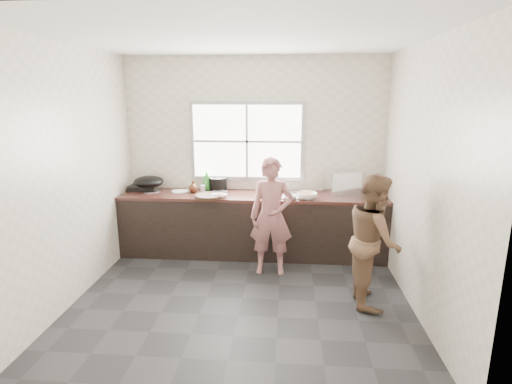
# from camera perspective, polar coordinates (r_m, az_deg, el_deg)

# --- Properties ---
(floor) EXTENTS (3.60, 3.20, 0.01)m
(floor) POSITION_cam_1_polar(r_m,az_deg,el_deg) (4.55, -1.97, -14.99)
(floor) COLOR #272729
(floor) RESTS_ON ground
(ceiling) EXTENTS (3.60, 3.20, 0.01)m
(ceiling) POSITION_cam_1_polar(r_m,az_deg,el_deg) (4.03, -2.30, 21.22)
(ceiling) COLOR silver
(ceiling) RESTS_ON wall_back
(wall_back) EXTENTS (3.60, 0.01, 2.70)m
(wall_back) POSITION_cam_1_polar(r_m,az_deg,el_deg) (5.65, -0.25, 5.25)
(wall_back) COLOR beige
(wall_back) RESTS_ON ground
(wall_left) EXTENTS (0.01, 3.20, 2.70)m
(wall_left) POSITION_cam_1_polar(r_m,az_deg,el_deg) (4.64, -24.86, 2.16)
(wall_left) COLOR beige
(wall_left) RESTS_ON ground
(wall_right) EXTENTS (0.01, 3.20, 2.70)m
(wall_right) POSITION_cam_1_polar(r_m,az_deg,el_deg) (4.27, 22.74, 1.45)
(wall_right) COLOR beige
(wall_right) RESTS_ON ground
(wall_front) EXTENTS (3.60, 0.01, 2.70)m
(wall_front) POSITION_cam_1_polar(r_m,az_deg,el_deg) (2.54, -6.30, -5.27)
(wall_front) COLOR beige
(wall_front) RESTS_ON ground
(cabinet) EXTENTS (3.60, 0.62, 0.82)m
(cabinet) POSITION_cam_1_polar(r_m,az_deg,el_deg) (5.56, -0.51, -4.85)
(cabinet) COLOR black
(cabinet) RESTS_ON floor
(countertop) EXTENTS (3.60, 0.64, 0.04)m
(countertop) POSITION_cam_1_polar(r_m,az_deg,el_deg) (5.44, -0.52, -0.56)
(countertop) COLOR #381C16
(countertop) RESTS_ON cabinet
(sink) EXTENTS (0.55, 0.45, 0.02)m
(sink) POSITION_cam_1_polar(r_m,az_deg,el_deg) (5.42, 3.17, -0.37)
(sink) COLOR silver
(sink) RESTS_ON countertop
(faucet) EXTENTS (0.02, 0.02, 0.30)m
(faucet) POSITION_cam_1_polar(r_m,az_deg,el_deg) (5.58, 3.24, 1.57)
(faucet) COLOR silver
(faucet) RESTS_ON countertop
(window_frame) EXTENTS (1.60, 0.05, 1.10)m
(window_frame) POSITION_cam_1_polar(r_m,az_deg,el_deg) (5.62, -1.29, 7.25)
(window_frame) COLOR #9EA0A5
(window_frame) RESTS_ON wall_back
(window_glazing) EXTENTS (1.50, 0.01, 1.00)m
(window_glazing) POSITION_cam_1_polar(r_m,az_deg,el_deg) (5.59, -1.31, 7.22)
(window_glazing) COLOR white
(window_glazing) RESTS_ON window_frame
(woman) EXTENTS (0.50, 0.33, 1.36)m
(woman) POSITION_cam_1_polar(r_m,az_deg,el_deg) (4.92, 2.23, -4.05)
(woman) COLOR #A66663
(woman) RESTS_ON floor
(person_side) EXTENTS (0.54, 0.69, 1.40)m
(person_side) POSITION_cam_1_polar(r_m,az_deg,el_deg) (4.38, 16.47, -6.55)
(person_side) COLOR brown
(person_side) RESTS_ON floor
(cutting_board) EXTENTS (0.44, 0.44, 0.04)m
(cutting_board) POSITION_cam_1_polar(r_m,az_deg,el_deg) (5.31, -6.67, -0.58)
(cutting_board) COLOR #301E12
(cutting_board) RESTS_ON countertop
(cleaver) EXTENTS (0.21, 0.13, 0.01)m
(cleaver) POSITION_cam_1_polar(r_m,az_deg,el_deg) (5.46, -5.12, 0.12)
(cleaver) COLOR #B6BABE
(cleaver) RESTS_ON cutting_board
(bowl_mince) EXTENTS (0.25, 0.25, 0.05)m
(bowl_mince) POSITION_cam_1_polar(r_m,az_deg,el_deg) (5.28, -5.24, -0.56)
(bowl_mince) COLOR silver
(bowl_mince) RESTS_ON countertop
(bowl_crabs) EXTENTS (0.21, 0.21, 0.07)m
(bowl_crabs) POSITION_cam_1_polar(r_m,az_deg,el_deg) (5.24, 7.30, -0.61)
(bowl_crabs) COLOR white
(bowl_crabs) RESTS_ON countertop
(bowl_held) EXTENTS (0.26, 0.26, 0.07)m
(bowl_held) POSITION_cam_1_polar(r_m,az_deg,el_deg) (5.21, 4.93, -0.65)
(bowl_held) COLOR white
(bowl_held) RESTS_ON countertop
(black_pot) EXTENTS (0.33, 0.33, 0.18)m
(black_pot) POSITION_cam_1_polar(r_m,az_deg,el_deg) (5.70, -5.45, 1.18)
(black_pot) COLOR black
(black_pot) RESTS_ON countertop
(plate_food) EXTENTS (0.24, 0.24, 0.02)m
(plate_food) POSITION_cam_1_polar(r_m,az_deg,el_deg) (5.67, -10.85, 0.08)
(plate_food) COLOR silver
(plate_food) RESTS_ON countertop
(bottle_green) EXTENTS (0.14, 0.14, 0.29)m
(bottle_green) POSITION_cam_1_polar(r_m,az_deg,el_deg) (5.71, -7.03, 1.73)
(bottle_green) COLOR #2E8D30
(bottle_green) RESTS_ON countertop
(bottle_brown_tall) EXTENTS (0.10, 0.10, 0.20)m
(bottle_brown_tall) POSITION_cam_1_polar(r_m,az_deg,el_deg) (5.71, -6.01, 1.30)
(bottle_brown_tall) COLOR #3D1D0F
(bottle_brown_tall) RESTS_ON countertop
(bottle_brown_short) EXTENTS (0.15, 0.15, 0.15)m
(bottle_brown_short) POSITION_cam_1_polar(r_m,az_deg,el_deg) (5.60, -8.97, 0.69)
(bottle_brown_short) COLOR #452111
(bottle_brown_short) RESTS_ON countertop
(glass_jar) EXTENTS (0.07, 0.07, 0.09)m
(glass_jar) POSITION_cam_1_polar(r_m,az_deg,el_deg) (5.64, -7.58, 0.53)
(glass_jar) COLOR silver
(glass_jar) RESTS_ON countertop
(burner) EXTENTS (0.47, 0.47, 0.05)m
(burner) POSITION_cam_1_polar(r_m,az_deg,el_deg) (6.01, -16.20, 0.72)
(burner) COLOR black
(burner) RESTS_ON countertop
(wok) EXTENTS (0.49, 0.49, 0.16)m
(wok) POSITION_cam_1_polar(r_m,az_deg,el_deg) (5.78, -15.09, 1.43)
(wok) COLOR black
(wok) RESTS_ON burner
(dish_rack) EXTENTS (0.50, 0.42, 0.32)m
(dish_rack) POSITION_cam_1_polar(r_m,az_deg,el_deg) (5.55, 12.21, 1.32)
(dish_rack) COLOR silver
(dish_rack) RESTS_ON countertop
(pot_lid_left) EXTENTS (0.32, 0.32, 0.01)m
(pot_lid_left) POSITION_cam_1_polar(r_m,az_deg,el_deg) (5.81, -14.74, 0.18)
(pot_lid_left) COLOR #A8ABAF
(pot_lid_left) RESTS_ON countertop
(pot_lid_right) EXTENTS (0.25, 0.25, 0.01)m
(pot_lid_right) POSITION_cam_1_polar(r_m,az_deg,el_deg) (5.74, -9.41, 0.26)
(pot_lid_right) COLOR silver
(pot_lid_right) RESTS_ON countertop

